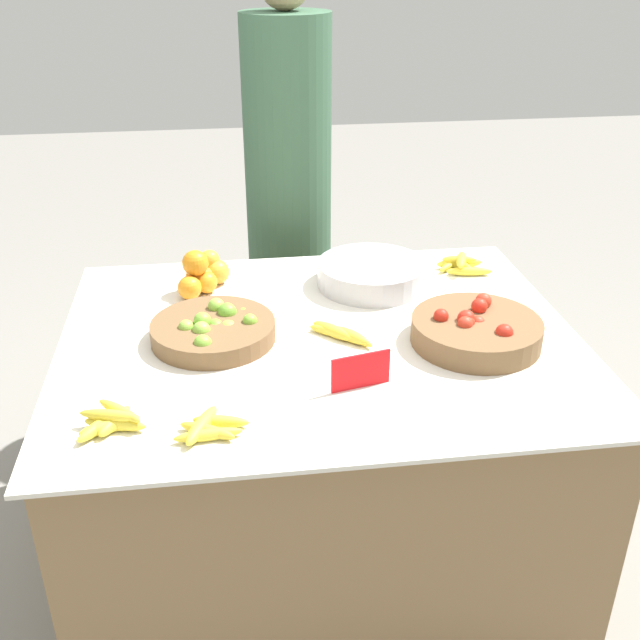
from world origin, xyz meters
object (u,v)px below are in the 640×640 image
object	(u,v)px
metal_bowl	(372,274)
price_sign	(361,371)
vendor_person	(289,213)
tomato_basket	(476,330)
lime_bowl	(214,330)

from	to	relation	value
metal_bowl	price_sign	world-z (taller)	price_sign
vendor_person	tomato_basket	bearing A→B (deg)	-68.43
lime_bowl	tomato_basket	bearing A→B (deg)	-9.21
lime_bowl	price_sign	world-z (taller)	price_sign
metal_bowl	vendor_person	world-z (taller)	vendor_person
tomato_basket	metal_bowl	bearing A→B (deg)	116.84
price_sign	vendor_person	bearing A→B (deg)	79.55
tomato_basket	price_sign	bearing A→B (deg)	-152.75
tomato_basket	price_sign	distance (m)	0.41
lime_bowl	tomato_basket	world-z (taller)	tomato_basket
tomato_basket	metal_bowl	xyz separation A→B (m)	(-0.21, 0.42, 0.00)
lime_bowl	price_sign	size ratio (longest dim) A/B	2.25
metal_bowl	price_sign	distance (m)	0.62
tomato_basket	lime_bowl	bearing A→B (deg)	170.79
lime_bowl	tomato_basket	xyz separation A→B (m)	(0.72, -0.12, 0.01)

